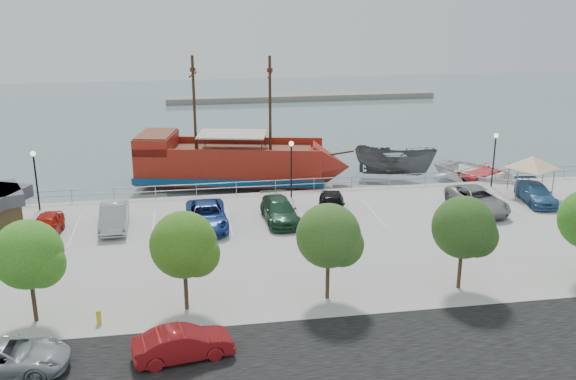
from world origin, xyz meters
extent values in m
plane|color=slate|center=(0.00, 0.00, -1.00)|extent=(160.00, 160.00, 0.00)
cube|color=black|center=(0.00, -16.00, 0.01)|extent=(100.00, 8.00, 0.04)
cube|color=#ACA9A2|center=(0.00, -10.00, 0.01)|extent=(100.00, 4.00, 0.05)
cylinder|color=gray|center=(0.00, 7.80, 0.95)|extent=(50.00, 0.06, 0.06)
cylinder|color=gray|center=(0.00, 7.80, 0.55)|extent=(50.00, 0.06, 0.06)
cube|color=gray|center=(10.00, 55.00, -0.60)|extent=(40.00, 3.00, 0.80)
cube|color=maroon|center=(-3.96, 13.26, 0.81)|extent=(15.89, 7.86, 2.47)
cube|color=navy|center=(-3.96, 13.26, 0.00)|extent=(16.22, 8.20, 0.57)
cone|color=maroon|center=(4.22, 11.49, 0.81)|extent=(3.94, 5.11, 4.57)
cube|color=maroon|center=(-10.01, 14.56, 2.71)|extent=(3.79, 5.25, 1.33)
cube|color=brown|center=(-10.01, 14.56, 3.42)|extent=(3.53, 4.84, 0.11)
cube|color=brown|center=(-3.50, 13.16, 2.09)|extent=(12.97, 6.70, 0.14)
cube|color=maroon|center=(-3.48, 15.49, 2.38)|extent=(14.92, 3.40, 0.67)
cube|color=maroon|center=(-4.45, 11.03, 2.38)|extent=(14.92, 3.40, 0.67)
cylinder|color=#382111|center=(-0.71, 12.56, 5.95)|extent=(0.27, 0.27, 7.80)
cylinder|color=#382111|center=(-6.75, 13.86, 5.95)|extent=(0.27, 0.27, 7.80)
cylinder|color=#382111|center=(-0.71, 12.56, 8.32)|extent=(0.73, 2.82, 0.13)
cylinder|color=#382111|center=(-6.75, 13.86, 8.32)|extent=(0.73, 2.82, 0.13)
cube|color=beige|center=(-3.78, 13.22, 3.47)|extent=(6.16, 4.70, 0.11)
cylinder|color=#382111|center=(4.87, 11.35, 1.95)|extent=(2.35, 0.65, 0.56)
imported|color=#525355|center=(10.13, 12.74, 0.38)|extent=(7.50, 5.87, 2.75)
imported|color=white|center=(16.69, 9.83, -0.17)|extent=(9.06, 9.86, 1.67)
cube|color=gray|center=(-12.82, 9.20, -0.79)|extent=(7.66, 3.30, 0.42)
cube|color=gray|center=(7.60, 9.20, -0.79)|extent=(7.47, 3.35, 0.41)
cube|color=gray|center=(16.61, 9.20, -0.80)|extent=(7.34, 4.18, 0.40)
cylinder|color=slate|center=(16.91, 5.65, 1.09)|extent=(0.09, 0.09, 2.19)
cylinder|color=slate|center=(19.40, 4.96, 1.09)|extent=(0.09, 0.09, 2.19)
cylinder|color=slate|center=(16.22, 3.15, 1.09)|extent=(0.09, 0.09, 2.19)
cylinder|color=slate|center=(18.71, 2.47, 1.09)|extent=(0.09, 0.09, 2.19)
pyramid|color=white|center=(17.81, 4.06, 3.03)|extent=(5.13, 5.13, 0.89)
imported|color=#93999F|center=(-15.35, -14.27, 0.72)|extent=(5.29, 2.66, 1.44)
imported|color=maroon|center=(-8.20, -14.35, 0.69)|extent=(4.40, 2.18, 1.39)
cylinder|color=gold|center=(-12.05, -10.80, 0.29)|extent=(0.23, 0.23, 0.57)
sphere|color=gold|center=(-12.05, -10.80, 0.59)|extent=(0.25, 0.25, 0.25)
cylinder|color=black|center=(-18.00, 6.50, 2.00)|extent=(0.12, 0.12, 4.00)
sphere|color=#FFF2CC|center=(-18.00, 6.50, 4.10)|extent=(0.36, 0.36, 0.36)
cylinder|color=black|center=(0.00, 6.50, 2.00)|extent=(0.12, 0.12, 4.00)
sphere|color=#FFF2CC|center=(0.00, 6.50, 4.10)|extent=(0.36, 0.36, 0.36)
cylinder|color=black|center=(16.00, 6.50, 2.00)|extent=(0.12, 0.12, 4.00)
sphere|color=#FFF2CC|center=(16.00, 6.50, 4.10)|extent=(0.36, 0.36, 0.36)
cylinder|color=#473321|center=(-15.00, -10.00, 1.10)|extent=(0.20, 0.20, 2.20)
sphere|color=#35721D|center=(-15.00, -10.00, 3.40)|extent=(3.20, 3.20, 3.20)
sphere|color=#35721D|center=(-14.40, -10.30, 3.00)|extent=(2.20, 2.20, 2.20)
cylinder|color=#473321|center=(-8.00, -10.00, 1.10)|extent=(0.20, 0.20, 2.20)
sphere|color=#356118|center=(-8.00, -10.00, 3.40)|extent=(3.20, 3.20, 3.20)
sphere|color=#356118|center=(-7.40, -10.30, 3.00)|extent=(2.20, 2.20, 2.20)
cylinder|color=#473321|center=(-1.00, -10.00, 1.10)|extent=(0.20, 0.20, 2.20)
sphere|color=#2F511D|center=(-1.00, -10.00, 3.40)|extent=(3.20, 3.20, 3.20)
sphere|color=#2F511D|center=(-0.40, -10.30, 3.00)|extent=(2.20, 2.20, 2.20)
cylinder|color=#473321|center=(6.00, -10.00, 1.10)|extent=(0.20, 0.20, 2.20)
sphere|color=#284719|center=(6.00, -10.00, 3.40)|extent=(3.20, 3.20, 3.20)
sphere|color=#284719|center=(6.60, -10.30, 3.00)|extent=(2.20, 2.20, 2.20)
imported|color=#BA190B|center=(-16.54, 1.21, 0.70)|extent=(1.87, 4.18, 1.40)
imported|color=#A3A9AF|center=(-12.46, 1.96, 0.80)|extent=(1.82, 4.91, 1.61)
imported|color=navy|center=(-6.52, 1.23, 0.78)|extent=(2.69, 5.63, 1.55)
imported|color=#1B4229|center=(-1.65, 1.49, 0.74)|extent=(2.30, 5.18, 1.48)
imported|color=black|center=(2.09, 2.17, 0.76)|extent=(2.64, 4.72, 1.52)
imported|color=gray|center=(12.40, 1.43, 0.78)|extent=(3.03, 5.83, 1.57)
imported|color=#32608F|center=(17.34, 2.31, 0.69)|extent=(2.56, 4.96, 1.37)
camera|label=1|loc=(-7.75, -38.45, 14.96)|focal=40.00mm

